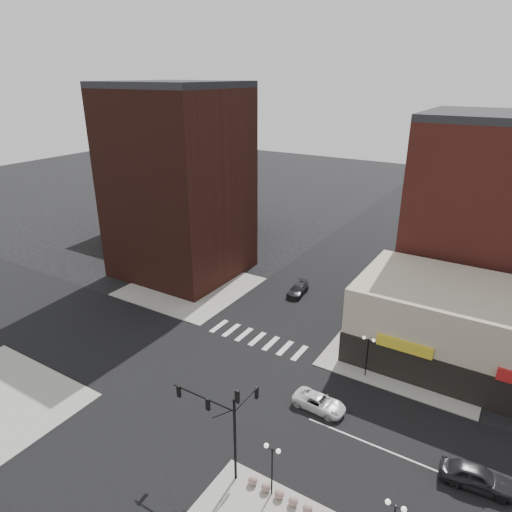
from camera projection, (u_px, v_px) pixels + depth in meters
The scene contains 16 objects.
ground at pixel (212, 380), 42.71m from camera, with size 240.00×240.00×0.00m, color black.
road_ew at pixel (212, 379), 42.70m from camera, with size 200.00×14.00×0.02m, color black.
road_ns at pixel (212, 379), 42.70m from camera, with size 14.00×200.00×0.02m, color black.
sidewalk_nw at pixel (191, 287), 61.21m from camera, with size 15.00×15.00×0.12m, color gray.
sidewalk_ne at pixel (409, 351), 47.06m from camera, with size 15.00×15.00×0.12m, color gray.
building_nw at pixel (179, 186), 61.93m from camera, with size 16.00×15.00×25.00m, color #3B1912.
building_nw_low at pixel (182, 196), 82.93m from camera, with size 20.00×18.00×12.00m, color #3B1912.
building_ne_midrise at pixel (495, 219), 52.62m from camera, with size 18.00×15.00×22.00m, color maroon.
building_ne_row at pixel (485, 339), 43.07m from camera, with size 24.20×12.20×8.00m.
traffic_signal at pixel (226, 415), 31.15m from camera, with size 5.59×3.09×7.77m.
street_lamp_se_a at pixel (272, 458), 29.80m from camera, with size 1.22×0.32×4.16m.
street_lamp_ne at pixel (368, 347), 41.94m from camera, with size 1.22×0.32×4.16m.
bollard_row at pixel (308, 509), 29.54m from camera, with size 9.04×0.64×0.64m.
white_suv at pixel (319, 402), 38.80m from camera, with size 2.10×4.56×1.27m, color silver.
dark_sedan_east at pixel (477, 477), 31.43m from camera, with size 1.93×4.81×1.64m, color black.
dark_sedan_north at pixel (298, 290), 58.97m from camera, with size 1.81×4.46×1.29m, color black.
Camera 1 is at (22.05, -27.89, 26.67)m, focal length 32.00 mm.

